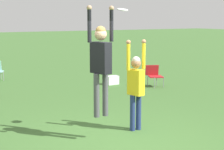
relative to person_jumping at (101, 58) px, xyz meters
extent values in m
plane|color=#3D662D|center=(0.29, -0.20, -1.75)|extent=(120.00, 120.00, 0.00)
cylinder|color=#4C4C51|center=(-0.10, 0.00, -0.78)|extent=(0.12, 0.12, 0.91)
cylinder|color=#4C4C51|center=(0.10, 0.00, -0.78)|extent=(0.12, 0.12, 0.91)
cube|color=black|center=(0.00, 0.00, 0.00)|extent=(0.29, 0.50, 0.64)
sphere|color=tan|center=(0.00, 0.00, 0.48)|extent=(0.25, 0.25, 0.25)
sphere|color=olive|center=(0.00, 0.00, 0.55)|extent=(0.21, 0.21, 0.21)
cylinder|color=black|center=(-0.26, 0.00, 0.67)|extent=(0.08, 0.08, 0.68)
sphere|color=tan|center=(-0.26, 0.00, 1.01)|extent=(0.10, 0.10, 0.10)
cylinder|color=black|center=(0.26, 0.00, 0.67)|extent=(0.08, 0.08, 0.68)
sphere|color=tan|center=(0.26, 0.00, 1.01)|extent=(0.10, 0.10, 0.10)
cylinder|color=navy|center=(0.95, 0.22, -1.34)|extent=(0.12, 0.12, 0.83)
cylinder|color=navy|center=(1.12, 0.22, -1.34)|extent=(0.12, 0.12, 0.83)
cube|color=yellow|center=(1.03, 0.22, -0.63)|extent=(0.27, 0.40, 0.58)
sphere|color=#9E704C|center=(1.03, 0.22, -0.20)|extent=(0.22, 0.22, 0.22)
sphere|color=#B7B2AD|center=(1.03, 0.22, -0.14)|extent=(0.19, 0.19, 0.19)
cylinder|color=yellow|center=(0.82, 0.22, -0.03)|extent=(0.08, 0.08, 0.62)
sphere|color=#9E704C|center=(0.82, 0.22, 0.28)|extent=(0.10, 0.10, 0.10)
cylinder|color=yellow|center=(1.24, 0.22, -0.03)|extent=(0.08, 0.08, 0.62)
sphere|color=#9E704C|center=(1.24, 0.22, 0.28)|extent=(0.10, 0.10, 0.10)
cylinder|color=white|center=(0.63, 0.16, 0.98)|extent=(0.24, 0.24, 0.07)
cylinder|color=gray|center=(4.56, 4.09, -1.55)|extent=(0.02, 0.02, 0.41)
cylinder|color=gray|center=(4.98, 4.09, -1.55)|extent=(0.02, 0.02, 0.41)
cylinder|color=gray|center=(4.56, 4.51, -1.55)|extent=(0.02, 0.02, 0.41)
cylinder|color=gray|center=(4.98, 4.51, -1.55)|extent=(0.02, 0.02, 0.41)
cube|color=#B21E23|center=(4.77, 4.30, -1.36)|extent=(0.66, 0.66, 0.04)
cube|color=#B21E23|center=(4.77, 4.53, -1.15)|extent=(0.49, 0.31, 0.39)
cylinder|color=gray|center=(0.27, 8.60, -1.56)|extent=(0.02, 0.02, 0.39)
cylinder|color=gray|center=(0.27, 8.99, -1.56)|extent=(0.02, 0.02, 0.39)
cube|color=white|center=(3.65, 5.60, -1.60)|extent=(0.47, 0.31, 0.31)
cube|color=silver|center=(3.65, 5.60, -1.43)|extent=(0.48, 0.32, 0.02)
camera|label=1|loc=(-3.74, -6.63, 0.82)|focal=60.00mm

